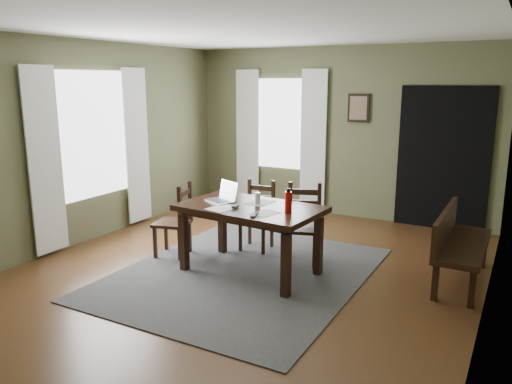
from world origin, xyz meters
The scene contains 24 objects.
ground centered at (0.00, 0.00, -0.01)m, with size 5.00×6.00×0.01m.
room_shell centered at (0.00, 0.00, 1.80)m, with size 5.02×6.02×2.71m.
rug centered at (0.00, 0.00, 0.01)m, with size 2.60×3.20×0.01m.
dining_table centered at (0.06, 0.06, 0.70)m, with size 1.64×1.06×0.78m.
chair_end centered at (-1.03, 0.10, 0.46)m, with size 0.49×0.49×0.92m.
chair_back_left centered at (-0.27, 0.85, 0.44)m, with size 0.43×0.43×0.89m.
chair_back_right centered at (0.44, 0.68, 0.47)m, with size 0.51×0.51×0.95m.
bench centered at (2.15, 0.91, 0.48)m, with size 0.46×1.42×0.80m.
laptop centered at (-0.33, 0.12, 0.85)m, with size 0.41×0.37×0.23m.
computer_mouse centered at (-0.04, -0.11, 0.81)m, with size 0.06×0.10×0.03m, color #3F3F42.
tv_remote centered at (0.30, -0.28, 0.80)m, with size 0.05×0.17×0.02m, color black.
drinking_glass centered at (0.11, 0.13, 0.87)m, with size 0.07×0.07×0.14m, color silver.
water_bottle centered at (0.56, -0.01, 0.92)m, with size 0.09×0.09×0.27m.
paper_b centered at (0.36, -0.15, 0.80)m, with size 0.22×0.28×0.00m, color white.
paper_c centered at (0.09, 0.24, 0.80)m, with size 0.25×0.32×0.00m, color white.
paper_e centered at (-0.16, -0.18, 0.80)m, with size 0.25×0.32×0.00m, color white.
window_left centered at (-2.47, 0.20, 1.45)m, with size 0.01×1.30×1.70m.
window_back centered at (-1.00, 2.97, 1.45)m, with size 1.00×0.01×1.50m.
curtain_left_near centered at (-2.44, -0.62, 1.20)m, with size 0.03×0.48×2.30m.
curtain_left_far centered at (-2.44, 1.02, 1.20)m, with size 0.03×0.48×2.30m.
curtain_back_left centered at (-1.62, 2.94, 1.20)m, with size 0.44×0.03×2.30m.
curtain_back_right centered at (-0.38, 2.94, 1.20)m, with size 0.44×0.03×2.30m.
framed_picture centered at (0.35, 2.97, 1.75)m, with size 0.34×0.03×0.44m.
doorway_back centered at (1.65, 2.97, 1.05)m, with size 1.30×0.03×2.10m.
Camera 1 is at (2.72, -4.66, 2.17)m, focal length 35.00 mm.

